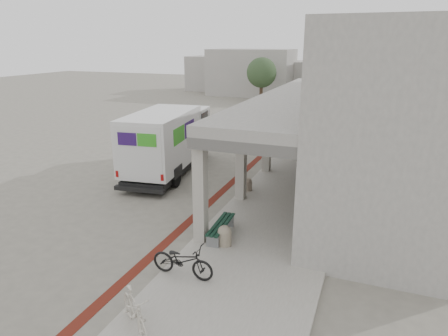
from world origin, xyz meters
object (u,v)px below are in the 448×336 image
at_px(fedex_truck, 169,139).
at_px(bicycle_black, 183,260).
at_px(utility_cabinet, 304,210).
at_px(bicycle_cream, 135,311).
at_px(bench, 221,227).

xyz_separation_m(fedex_truck, bicycle_black, (5.02, -8.46, -1.10)).
relative_size(fedex_truck, bicycle_black, 4.20).
distance_m(fedex_truck, bicycle_black, 9.90).
relative_size(utility_cabinet, bicycle_black, 0.59).
height_order(fedex_truck, bicycle_cream, fedex_truck).
bearing_deg(bench, bicycle_cream, -93.91).
xyz_separation_m(utility_cabinet, bicycle_black, (-2.50, -4.53, -0.06)).
bearing_deg(fedex_truck, bicycle_cream, -72.52).
bearing_deg(bicycle_black, bicycle_cream, -179.19).
bearing_deg(utility_cabinet, fedex_truck, 158.82).
bearing_deg(bicycle_black, fedex_truck, 31.50).
relative_size(utility_cabinet, bicycle_cream, 0.67).
bearing_deg(bicycle_cream, bicycle_black, 39.09).
relative_size(bench, bicycle_black, 1.05).
distance_m(bench, bicycle_black, 2.62).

